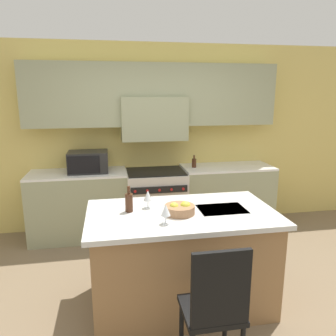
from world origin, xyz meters
name	(u,v)px	position (x,y,z in m)	size (l,w,h in m)	color
ground_plane	(183,307)	(0.00, 0.00, 0.00)	(10.00, 10.00, 0.00)	#7A664C
back_cabinetry	(153,122)	(0.00, 2.06, 1.59)	(10.00, 0.46, 2.70)	#DBC166
back_counter	(156,201)	(0.00, 1.81, 0.47)	(3.48, 0.62, 0.94)	gray
range_stove	(156,202)	(0.00, 1.79, 0.46)	(0.83, 0.70, 0.92)	beige
microwave	(88,162)	(-0.92, 1.80, 1.09)	(0.53, 0.38, 0.29)	black
kitchen_island	(181,258)	(0.00, 0.09, 0.47)	(1.73, 0.98, 0.94)	olive
island_chair	(215,305)	(0.04, -0.79, 0.58)	(0.42, 0.40, 1.04)	black
wine_bottle	(129,202)	(-0.48, 0.17, 1.03)	(0.07, 0.07, 0.24)	#422314
wine_glass_near	(166,211)	(-0.20, -0.17, 1.06)	(0.08, 0.08, 0.17)	white
wine_glass_far	(148,196)	(-0.29, 0.23, 1.06)	(0.08, 0.08, 0.17)	white
fruit_bowl	(180,209)	(-0.03, 0.04, 0.99)	(0.27, 0.27, 0.11)	#996B47
oil_bottle_on_counter	(194,163)	(0.57, 1.83, 1.01)	(0.06, 0.06, 0.18)	#422314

